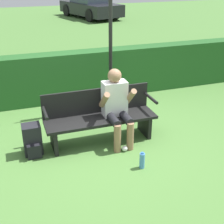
{
  "coord_description": "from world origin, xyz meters",
  "views": [
    {
      "loc": [
        -1.29,
        -4.24,
        2.59
      ],
      "look_at": [
        0.15,
        -0.1,
        0.55
      ],
      "focal_mm": 50.0,
      "sensor_mm": 36.0,
      "label": 1
    }
  ],
  "objects_px": {
    "backpack": "(32,140)",
    "water_bottle": "(142,160)",
    "person_seated": "(117,104)",
    "park_bench": "(100,116)",
    "signpost": "(111,25)",
    "parked_car": "(90,6)"
  },
  "relations": [
    {
      "from": "backpack",
      "to": "parked_car",
      "type": "bearing_deg",
      "value": 70.84
    },
    {
      "from": "park_bench",
      "to": "parked_car",
      "type": "distance_m",
      "value": 13.77
    },
    {
      "from": "park_bench",
      "to": "person_seated",
      "type": "relative_size",
      "value": 1.49
    },
    {
      "from": "person_seated",
      "to": "signpost",
      "type": "distance_m",
      "value": 1.62
    },
    {
      "from": "park_bench",
      "to": "water_bottle",
      "type": "xyz_separation_m",
      "value": [
        0.32,
        -0.97,
        -0.31
      ]
    },
    {
      "from": "park_bench",
      "to": "backpack",
      "type": "bearing_deg",
      "value": -175.82
    },
    {
      "from": "signpost",
      "to": "parked_car",
      "type": "height_order",
      "value": "signpost"
    },
    {
      "from": "person_seated",
      "to": "water_bottle",
      "type": "height_order",
      "value": "person_seated"
    },
    {
      "from": "park_bench",
      "to": "signpost",
      "type": "height_order",
      "value": "signpost"
    },
    {
      "from": "backpack",
      "to": "water_bottle",
      "type": "height_order",
      "value": "backpack"
    },
    {
      "from": "person_seated",
      "to": "backpack",
      "type": "relative_size",
      "value": 2.49
    },
    {
      "from": "person_seated",
      "to": "backpack",
      "type": "xyz_separation_m",
      "value": [
        -1.33,
        0.04,
        -0.42
      ]
    },
    {
      "from": "backpack",
      "to": "park_bench",
      "type": "bearing_deg",
      "value": 4.18
    },
    {
      "from": "signpost",
      "to": "parked_car",
      "type": "relative_size",
      "value": 0.66
    },
    {
      "from": "park_bench",
      "to": "signpost",
      "type": "relative_size",
      "value": 0.59
    },
    {
      "from": "person_seated",
      "to": "signpost",
      "type": "height_order",
      "value": "signpost"
    },
    {
      "from": "signpost",
      "to": "backpack",
      "type": "bearing_deg",
      "value": -143.98
    },
    {
      "from": "parked_car",
      "to": "park_bench",
      "type": "bearing_deg",
      "value": 149.74
    },
    {
      "from": "backpack",
      "to": "signpost",
      "type": "height_order",
      "value": "signpost"
    },
    {
      "from": "park_bench",
      "to": "water_bottle",
      "type": "distance_m",
      "value": 1.06
    },
    {
      "from": "person_seated",
      "to": "water_bottle",
      "type": "bearing_deg",
      "value": -84.98
    },
    {
      "from": "water_bottle",
      "to": "parked_car",
      "type": "distance_m",
      "value": 14.64
    }
  ]
}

